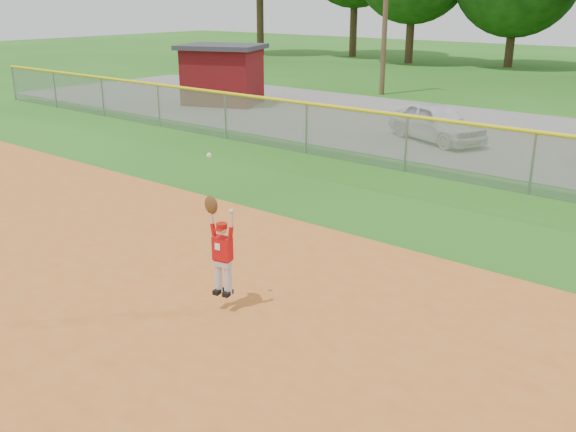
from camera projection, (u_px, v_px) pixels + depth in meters
name	position (u px, v px, depth m)	size (l,w,h in m)	color
ground	(81.00, 302.00, 9.86)	(120.00, 120.00, 0.00)	#225E15
parking_strip	(493.00, 135.00, 21.59)	(44.00, 10.00, 0.03)	#65635E
car_white_a	(437.00, 122.00, 20.51)	(1.44, 3.58, 1.22)	silver
utility_shed	(222.00, 74.00, 27.52)	(4.12, 3.71, 2.53)	#530B0D
outfield_fence	(406.00, 139.00, 16.91)	(40.06, 0.10, 1.55)	gray
ballplayer	(221.00, 247.00, 9.25)	(0.50, 0.25, 2.11)	silver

